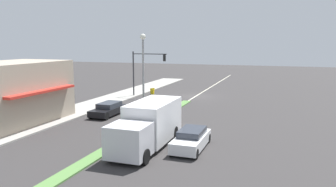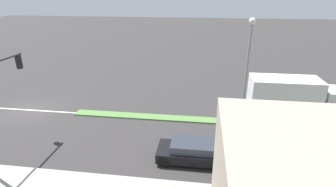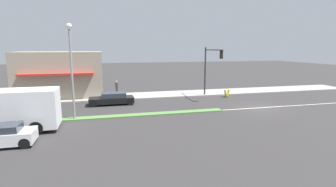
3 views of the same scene
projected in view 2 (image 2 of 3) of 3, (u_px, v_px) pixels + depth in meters
ground_plane at (259, 124)px, 19.02m from camera, size 160.00×160.00×0.00m
lane_marking_center at (30, 110)px, 21.26m from camera, size 0.16×60.00×0.01m
street_lamp at (248, 59)px, 17.43m from camera, size 0.44×0.44×7.37m
delivery_truck at (296, 96)px, 20.15m from camera, size 2.44×7.50×2.87m
van_white at (279, 93)px, 23.09m from camera, size 1.73×4.23×1.27m
suv_black at (195, 152)px, 14.75m from camera, size 1.81×4.39×1.20m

